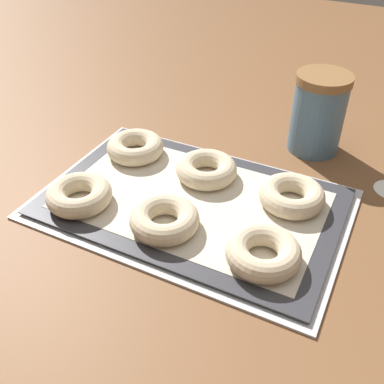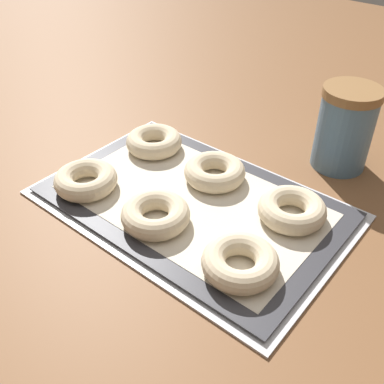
{
  "view_description": "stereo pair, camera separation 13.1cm",
  "coord_description": "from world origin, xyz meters",
  "px_view_note": "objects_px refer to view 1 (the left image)",
  "views": [
    {
      "loc": [
        0.27,
        -0.5,
        0.47
      ],
      "look_at": [
        0.01,
        0.01,
        0.03
      ],
      "focal_mm": 42.0,
      "sensor_mm": 36.0,
      "label": 1
    },
    {
      "loc": [
        0.38,
        -0.43,
        0.47
      ],
      "look_at": [
        0.01,
        0.01,
        0.03
      ],
      "focal_mm": 42.0,
      "sensor_mm": 36.0,
      "label": 2
    }
  ],
  "objects_px": {
    "bagel_front_left": "(79,195)",
    "baking_tray": "(192,203)",
    "bagel_back_left": "(135,147)",
    "bagel_front_center": "(162,218)",
    "flour_canister": "(318,113)",
    "bagel_back_right": "(292,195)",
    "bagel_back_center": "(204,169)",
    "bagel_front_right": "(263,252)"
  },
  "relations": [
    {
      "from": "bagel_front_right",
      "to": "flour_canister",
      "type": "bearing_deg",
      "value": 93.04
    },
    {
      "from": "bagel_back_right",
      "to": "bagel_back_left",
      "type": "bearing_deg",
      "value": 177.61
    },
    {
      "from": "baking_tray",
      "to": "bagel_front_right",
      "type": "distance_m",
      "value": 0.17
    },
    {
      "from": "bagel_back_center",
      "to": "bagel_back_right",
      "type": "xyz_separation_m",
      "value": [
        0.16,
        -0.01,
        0.0
      ]
    },
    {
      "from": "bagel_back_left",
      "to": "bagel_back_center",
      "type": "bearing_deg",
      "value": -2.66
    },
    {
      "from": "bagel_front_left",
      "to": "bagel_back_center",
      "type": "xyz_separation_m",
      "value": [
        0.15,
        0.16,
        0.0
      ]
    },
    {
      "from": "bagel_back_right",
      "to": "flour_canister",
      "type": "bearing_deg",
      "value": 94.63
    },
    {
      "from": "bagel_back_right",
      "to": "baking_tray",
      "type": "bearing_deg",
      "value": -156.63
    },
    {
      "from": "bagel_front_right",
      "to": "flour_canister",
      "type": "relative_size",
      "value": 0.7
    },
    {
      "from": "bagel_back_left",
      "to": "flour_canister",
      "type": "bearing_deg",
      "value": 33.58
    },
    {
      "from": "baking_tray",
      "to": "bagel_back_right",
      "type": "distance_m",
      "value": 0.16
    },
    {
      "from": "flour_canister",
      "to": "bagel_back_left",
      "type": "bearing_deg",
      "value": -146.42
    },
    {
      "from": "bagel_front_left",
      "to": "bagel_back_center",
      "type": "relative_size",
      "value": 1.0
    },
    {
      "from": "bagel_front_right",
      "to": "bagel_back_center",
      "type": "xyz_separation_m",
      "value": [
        -0.16,
        0.15,
        0.0
      ]
    },
    {
      "from": "baking_tray",
      "to": "bagel_back_center",
      "type": "xyz_separation_m",
      "value": [
        -0.01,
        0.07,
        0.02
      ]
    },
    {
      "from": "bagel_front_center",
      "to": "bagel_front_right",
      "type": "distance_m",
      "value": 0.16
    },
    {
      "from": "bagel_back_right",
      "to": "bagel_front_left",
      "type": "bearing_deg",
      "value": -153.68
    },
    {
      "from": "bagel_front_left",
      "to": "bagel_back_center",
      "type": "distance_m",
      "value": 0.22
    },
    {
      "from": "bagel_back_right",
      "to": "flour_canister",
      "type": "distance_m",
      "value": 0.21
    },
    {
      "from": "bagel_front_center",
      "to": "bagel_back_left",
      "type": "height_order",
      "value": "same"
    },
    {
      "from": "bagel_front_left",
      "to": "bagel_back_left",
      "type": "height_order",
      "value": "same"
    },
    {
      "from": "bagel_front_left",
      "to": "baking_tray",
      "type": "bearing_deg",
      "value": 28.91
    },
    {
      "from": "bagel_front_center",
      "to": "flour_canister",
      "type": "bearing_deg",
      "value": 67.77
    },
    {
      "from": "bagel_front_left",
      "to": "flour_canister",
      "type": "relative_size",
      "value": 0.7
    },
    {
      "from": "bagel_front_center",
      "to": "bagel_back_center",
      "type": "relative_size",
      "value": 1.0
    },
    {
      "from": "bagel_front_right",
      "to": "bagel_back_left",
      "type": "height_order",
      "value": "same"
    },
    {
      "from": "bagel_front_center",
      "to": "bagel_back_right",
      "type": "relative_size",
      "value": 1.0
    },
    {
      "from": "bagel_front_right",
      "to": "bagel_back_right",
      "type": "height_order",
      "value": "same"
    },
    {
      "from": "bagel_front_left",
      "to": "flour_canister",
      "type": "distance_m",
      "value": 0.46
    },
    {
      "from": "flour_canister",
      "to": "bagel_front_right",
      "type": "bearing_deg",
      "value": -86.96
    },
    {
      "from": "baking_tray",
      "to": "bagel_front_center",
      "type": "distance_m",
      "value": 0.08
    },
    {
      "from": "bagel_back_left",
      "to": "bagel_front_center",
      "type": "bearing_deg",
      "value": -46.71
    },
    {
      "from": "bagel_back_left",
      "to": "flour_canister",
      "type": "xyz_separation_m",
      "value": [
        0.29,
        0.19,
        0.05
      ]
    },
    {
      "from": "bagel_front_left",
      "to": "bagel_back_right",
      "type": "relative_size",
      "value": 1.0
    },
    {
      "from": "bagel_back_right",
      "to": "flour_canister",
      "type": "xyz_separation_m",
      "value": [
        -0.02,
        0.2,
        0.05
      ]
    },
    {
      "from": "bagel_front_left",
      "to": "bagel_front_right",
      "type": "distance_m",
      "value": 0.31
    },
    {
      "from": "bagel_front_center",
      "to": "baking_tray",
      "type": "bearing_deg",
      "value": 82.29
    },
    {
      "from": "baking_tray",
      "to": "bagel_front_center",
      "type": "xyz_separation_m",
      "value": [
        -0.01,
        -0.08,
        0.02
      ]
    },
    {
      "from": "bagel_front_center",
      "to": "bagel_back_right",
      "type": "xyz_separation_m",
      "value": [
        0.16,
        0.14,
        0.0
      ]
    },
    {
      "from": "bagel_front_right",
      "to": "bagel_back_right",
      "type": "xyz_separation_m",
      "value": [
        -0.0,
        0.14,
        0.0
      ]
    },
    {
      "from": "bagel_back_left",
      "to": "bagel_back_center",
      "type": "xyz_separation_m",
      "value": [
        0.15,
        -0.01,
        0.0
      ]
    },
    {
      "from": "bagel_front_center",
      "to": "flour_canister",
      "type": "relative_size",
      "value": 0.7
    }
  ]
}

